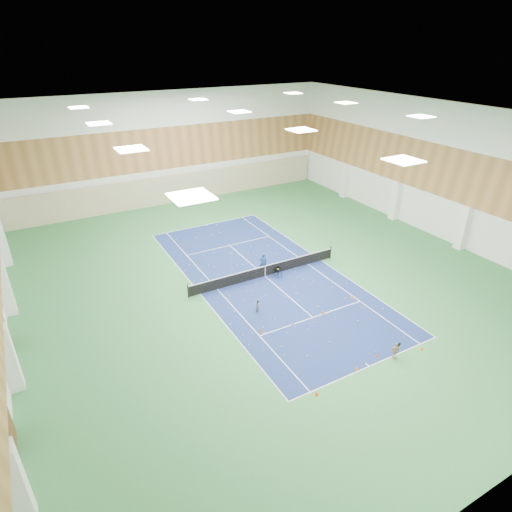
{
  "coord_description": "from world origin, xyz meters",
  "views": [
    {
      "loc": [
        -14.81,
        -25.25,
        16.75
      ],
      "look_at": [
        -0.83,
        -0.01,
        2.0
      ],
      "focal_mm": 30.0,
      "sensor_mm": 36.0,
      "label": 1
    }
  ],
  "objects_px": {
    "child_court": "(259,305)",
    "child_apron": "(395,351)",
    "tennis_net": "(265,270)",
    "coach": "(263,263)",
    "ball_cart": "(278,272)"
  },
  "relations": [
    {
      "from": "tennis_net",
      "to": "child_court",
      "type": "distance_m",
      "value": 4.9
    },
    {
      "from": "coach",
      "to": "ball_cart",
      "type": "xyz_separation_m",
      "value": [
        0.6,
        -1.29,
        -0.43
      ]
    },
    {
      "from": "ball_cart",
      "to": "coach",
      "type": "bearing_deg",
      "value": 95.76
    },
    {
      "from": "tennis_net",
      "to": "child_court",
      "type": "xyz_separation_m",
      "value": [
        -2.83,
        -4.0,
        -0.06
      ]
    },
    {
      "from": "tennis_net",
      "to": "ball_cart",
      "type": "xyz_separation_m",
      "value": [
        0.81,
        -0.6,
        -0.13
      ]
    },
    {
      "from": "coach",
      "to": "child_apron",
      "type": "relative_size",
      "value": 1.58
    },
    {
      "from": "coach",
      "to": "child_court",
      "type": "relative_size",
      "value": 1.73
    },
    {
      "from": "child_court",
      "to": "ball_cart",
      "type": "relative_size",
      "value": 1.17
    },
    {
      "from": "child_court",
      "to": "child_apron",
      "type": "xyz_separation_m",
      "value": [
        4.6,
        -8.05,
        0.05
      ]
    },
    {
      "from": "tennis_net",
      "to": "child_apron",
      "type": "bearing_deg",
      "value": -81.66
    },
    {
      "from": "tennis_net",
      "to": "coach",
      "type": "distance_m",
      "value": 0.78
    },
    {
      "from": "tennis_net",
      "to": "coach",
      "type": "xyz_separation_m",
      "value": [
        0.2,
        0.69,
        0.3
      ]
    },
    {
      "from": "child_court",
      "to": "ball_cart",
      "type": "distance_m",
      "value": 4.98
    },
    {
      "from": "coach",
      "to": "child_apron",
      "type": "height_order",
      "value": "coach"
    },
    {
      "from": "child_court",
      "to": "child_apron",
      "type": "distance_m",
      "value": 9.27
    }
  ]
}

